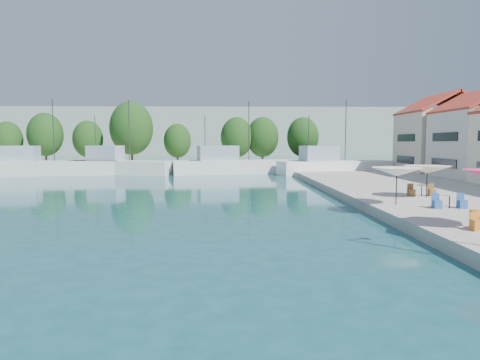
{
  "coord_description": "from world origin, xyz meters",
  "views": [
    {
      "loc": [
        -2.16,
        -1.58,
        4.2
      ],
      "look_at": [
        -1.49,
        26.0,
        1.79
      ],
      "focal_mm": 32.0,
      "sensor_mm": 36.0,
      "label": 1
    }
  ],
  "objects_px": {
    "trawler_03": "(233,166)",
    "umbrella_white": "(397,172)",
    "trawler_02": "(118,166)",
    "trawler_04": "(332,166)",
    "trawler_01": "(34,167)",
    "umbrella_cream": "(427,169)"
  },
  "relations": [
    {
      "from": "trawler_02",
      "to": "trawler_04",
      "type": "xyz_separation_m",
      "value": [
        28.54,
        -1.21,
        -0.0
      ]
    },
    {
      "from": "trawler_02",
      "to": "trawler_01",
      "type": "bearing_deg",
      "value": -158.82
    },
    {
      "from": "trawler_04",
      "to": "trawler_02",
      "type": "bearing_deg",
      "value": 164.94
    },
    {
      "from": "umbrella_white",
      "to": "umbrella_cream",
      "type": "height_order",
      "value": "umbrella_white"
    },
    {
      "from": "trawler_02",
      "to": "trawler_04",
      "type": "relative_size",
      "value": 0.94
    },
    {
      "from": "trawler_02",
      "to": "trawler_03",
      "type": "distance_m",
      "value": 15.51
    },
    {
      "from": "trawler_03",
      "to": "trawler_04",
      "type": "xyz_separation_m",
      "value": [
        13.06,
        -2.11,
        0.0
      ]
    },
    {
      "from": "umbrella_cream",
      "to": "trawler_01",
      "type": "bearing_deg",
      "value": 143.58
    },
    {
      "from": "trawler_01",
      "to": "umbrella_cream",
      "type": "bearing_deg",
      "value": -48.55
    },
    {
      "from": "trawler_01",
      "to": "trawler_03",
      "type": "xyz_separation_m",
      "value": [
        25.89,
        2.39,
        0.0
      ]
    },
    {
      "from": "trawler_04",
      "to": "umbrella_cream",
      "type": "height_order",
      "value": "trawler_04"
    },
    {
      "from": "umbrella_white",
      "to": "trawler_01",
      "type": "bearing_deg",
      "value": 138.03
    },
    {
      "from": "trawler_01",
      "to": "umbrella_white",
      "type": "relative_size",
      "value": 6.95
    },
    {
      "from": "trawler_04",
      "to": "trawler_01",
      "type": "bearing_deg",
      "value": 167.79
    },
    {
      "from": "trawler_03",
      "to": "umbrella_cream",
      "type": "height_order",
      "value": "trawler_03"
    },
    {
      "from": "trawler_01",
      "to": "trawler_02",
      "type": "xyz_separation_m",
      "value": [
        10.4,
        1.5,
        0.0
      ]
    },
    {
      "from": "trawler_03",
      "to": "umbrella_white",
      "type": "bearing_deg",
      "value": -86.66
    },
    {
      "from": "trawler_01",
      "to": "umbrella_cream",
      "type": "relative_size",
      "value": 6.64
    },
    {
      "from": "trawler_02",
      "to": "umbrella_white",
      "type": "relative_size",
      "value": 4.9
    },
    {
      "from": "trawler_01",
      "to": "trawler_03",
      "type": "height_order",
      "value": "same"
    },
    {
      "from": "trawler_03",
      "to": "trawler_04",
      "type": "bearing_deg",
      "value": -20.95
    },
    {
      "from": "trawler_03",
      "to": "trawler_02",
      "type": "bearing_deg",
      "value": 171.53
    }
  ]
}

